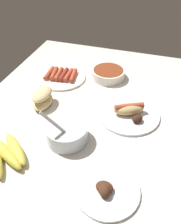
{
  "coord_description": "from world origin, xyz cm",
  "views": [
    {
      "loc": [
        74.0,
        26.82,
        64.8
      ],
      "look_at": [
        3.52,
        4.42,
        3.0
      ],
      "focal_mm": 39.08,
      "sensor_mm": 36.0,
      "label": 1
    }
  ],
  "objects_px": {
    "bread_stack": "(42,98)",
    "plate_grilled_meat": "(107,190)",
    "plate_hotdog_assembled": "(129,112)",
    "banana_bunch": "(6,153)",
    "bowl_chili": "(108,73)",
    "bowl_coleslaw": "(67,133)",
    "plate_sausages": "(61,76)"
  },
  "relations": [
    {
      "from": "bowl_chili",
      "to": "plate_grilled_meat",
      "type": "xyz_separation_m",
      "value": [
        0.62,
        0.16,
        -0.02
      ]
    },
    {
      "from": "bowl_coleslaw",
      "to": "bowl_chili",
      "type": "distance_m",
      "value": 0.46
    },
    {
      "from": "plate_grilled_meat",
      "to": "plate_sausages",
      "type": "height_order",
      "value": "plate_grilled_meat"
    },
    {
      "from": "bread_stack",
      "to": "plate_grilled_meat",
      "type": "relative_size",
      "value": 0.65
    },
    {
      "from": "bowl_chili",
      "to": "plate_grilled_meat",
      "type": "relative_size",
      "value": 0.83
    },
    {
      "from": "plate_sausages",
      "to": "plate_hotdog_assembled",
      "type": "bearing_deg",
      "value": 64.09
    },
    {
      "from": "plate_grilled_meat",
      "to": "plate_hotdog_assembled",
      "type": "xyz_separation_m",
      "value": [
        -0.37,
        -0.0,
        0.01
      ]
    },
    {
      "from": "bowl_coleslaw",
      "to": "plate_sausages",
      "type": "xyz_separation_m",
      "value": [
        -0.38,
        -0.19,
        -0.02
      ]
    },
    {
      "from": "plate_hotdog_assembled",
      "to": "plate_sausages",
      "type": "distance_m",
      "value": 0.41
    },
    {
      "from": "bowl_coleslaw",
      "to": "plate_sausages",
      "type": "distance_m",
      "value": 0.43
    },
    {
      "from": "bowl_coleslaw",
      "to": "plate_grilled_meat",
      "type": "xyz_separation_m",
      "value": [
        0.16,
        0.19,
        -0.03
      ]
    },
    {
      "from": "bread_stack",
      "to": "banana_bunch",
      "type": "relative_size",
      "value": 0.63
    },
    {
      "from": "bread_stack",
      "to": "plate_grilled_meat",
      "type": "xyz_separation_m",
      "value": [
        0.32,
        0.37,
        -0.03
      ]
    },
    {
      "from": "bowl_coleslaw",
      "to": "bowl_chili",
      "type": "xyz_separation_m",
      "value": [
        -0.46,
        0.03,
        -0.01
      ]
    },
    {
      "from": "bread_stack",
      "to": "bowl_chili",
      "type": "distance_m",
      "value": 0.36
    },
    {
      "from": "bread_stack",
      "to": "plate_hotdog_assembled",
      "type": "relative_size",
      "value": 0.5
    },
    {
      "from": "plate_hotdog_assembled",
      "to": "banana_bunch",
      "type": "distance_m",
      "value": 0.49
    },
    {
      "from": "bowl_coleslaw",
      "to": "plate_grilled_meat",
      "type": "height_order",
      "value": "bowl_coleslaw"
    },
    {
      "from": "bread_stack",
      "to": "banana_bunch",
      "type": "height_order",
      "value": "bread_stack"
    },
    {
      "from": "plate_grilled_meat",
      "to": "bowl_coleslaw",
      "type": "bearing_deg",
      "value": -130.94
    },
    {
      "from": "bowl_coleslaw",
      "to": "bowl_chili",
      "type": "relative_size",
      "value": 0.98
    },
    {
      "from": "plate_hotdog_assembled",
      "to": "banana_bunch",
      "type": "bearing_deg",
      "value": -46.15
    },
    {
      "from": "bowl_chili",
      "to": "bread_stack",
      "type": "bearing_deg",
      "value": -35.18
    },
    {
      "from": "bread_stack",
      "to": "plate_hotdog_assembled",
      "type": "xyz_separation_m",
      "value": [
        -0.04,
        0.36,
        -0.02
      ]
    },
    {
      "from": "bowl_coleslaw",
      "to": "plate_grilled_meat",
      "type": "relative_size",
      "value": 0.81
    },
    {
      "from": "plate_grilled_meat",
      "to": "bread_stack",
      "type": "bearing_deg",
      "value": -131.54
    },
    {
      "from": "bowl_chili",
      "to": "plate_sausages",
      "type": "distance_m",
      "value": 0.23
    },
    {
      "from": "bread_stack",
      "to": "bowl_chili",
      "type": "xyz_separation_m",
      "value": [
        -0.3,
        0.21,
        -0.01
      ]
    },
    {
      "from": "bowl_coleslaw",
      "to": "plate_grilled_meat",
      "type": "distance_m",
      "value": 0.25
    },
    {
      "from": "bowl_coleslaw",
      "to": "banana_bunch",
      "type": "bearing_deg",
      "value": -50.95
    },
    {
      "from": "plate_grilled_meat",
      "to": "plate_hotdog_assembled",
      "type": "relative_size",
      "value": 0.77
    },
    {
      "from": "bowl_chili",
      "to": "plate_hotdog_assembled",
      "type": "bearing_deg",
      "value": 30.89
    }
  ]
}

